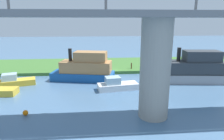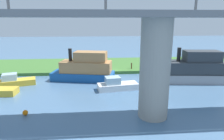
# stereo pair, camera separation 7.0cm
# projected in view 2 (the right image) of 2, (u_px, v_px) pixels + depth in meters

# --- Properties ---
(ground_plane) EXTENTS (160.00, 160.00, 0.00)m
(ground_plane) POSITION_uv_depth(u_px,v_px,m) (107.00, 74.00, 32.26)
(ground_plane) COLOR #4C7093
(grassy_bank) EXTENTS (80.00, 12.00, 0.50)m
(grassy_bank) POSITION_uv_depth(u_px,v_px,m) (105.00, 65.00, 37.99)
(grassy_bank) COLOR #427533
(grassy_bank) RESTS_ON ground
(bridge_pylon) EXTENTS (2.64, 2.64, 8.83)m
(bridge_pylon) POSITION_uv_depth(u_px,v_px,m) (155.00, 70.00, 17.20)
(bridge_pylon) COLOR #9E998E
(bridge_pylon) RESTS_ON ground
(bridge_span) EXTENTS (58.33, 4.30, 3.25)m
(bridge_span) POSITION_uv_depth(u_px,v_px,m) (158.00, 11.00, 16.02)
(bridge_span) COLOR slate
(bridge_span) RESTS_ON bridge_pylon
(person_on_bank) EXTENTS (0.51, 0.51, 1.39)m
(person_on_bank) POSITION_uv_depth(u_px,v_px,m) (106.00, 64.00, 34.11)
(person_on_bank) COLOR #2D334C
(person_on_bank) RESTS_ON grassy_bank
(mooring_post) EXTENTS (0.20, 0.20, 1.00)m
(mooring_post) POSITION_uv_depth(u_px,v_px,m) (132.00, 66.00, 33.89)
(mooring_post) COLOR brown
(mooring_post) RESTS_ON grassy_bank
(pontoon_yellow) EXTENTS (9.52, 4.82, 4.65)m
(pontoon_yellow) POSITION_uv_depth(u_px,v_px,m) (85.00, 69.00, 28.92)
(pontoon_yellow) COLOR #195199
(pontoon_yellow) RESTS_ON ground
(riverboat_paddlewheel) EXTENTS (5.31, 2.56, 1.70)m
(riverboat_paddlewheel) POSITION_uv_depth(u_px,v_px,m) (117.00, 85.00, 25.11)
(riverboat_paddlewheel) COLOR white
(riverboat_paddlewheel) RESTS_ON ground
(motorboat_red) EXTENTS (9.91, 4.21, 4.92)m
(motorboat_red) POSITION_uv_depth(u_px,v_px,m) (194.00, 69.00, 28.06)
(motorboat_red) COLOR #99999E
(motorboat_red) RESTS_ON ground
(houseboat_blue) EXTENTS (5.32, 3.14, 1.67)m
(houseboat_blue) POSITION_uv_depth(u_px,v_px,m) (14.00, 81.00, 26.73)
(houseboat_blue) COLOR gold
(houseboat_blue) RESTS_ON ground
(marker_buoy) EXTENTS (0.50, 0.50, 0.50)m
(marker_buoy) POSITION_uv_depth(u_px,v_px,m) (25.00, 113.00, 18.35)
(marker_buoy) COLOR orange
(marker_buoy) RESTS_ON ground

